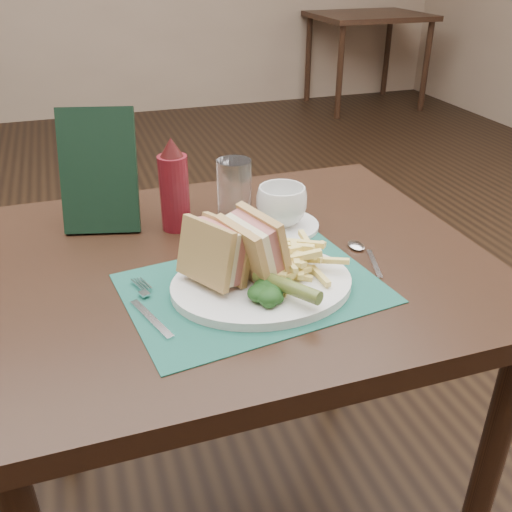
{
  "coord_description": "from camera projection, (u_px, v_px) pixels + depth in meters",
  "views": [
    {
      "loc": [
        -0.25,
        -1.38,
        1.25
      ],
      "look_at": [
        0.01,
        -0.59,
        0.8
      ],
      "focal_mm": 40.0,
      "sensor_mm": 36.0,
      "label": 1
    }
  ],
  "objects": [
    {
      "name": "ketchup_bottle",
      "position": [
        174.0,
        184.0,
        1.1
      ],
      "size": [
        0.07,
        0.07,
        0.19
      ],
      "primitive_type": null,
      "rotation": [
        0.0,
        0.0,
        0.19
      ],
      "color": "maroon",
      "rests_on": "table_main"
    },
    {
      "name": "fork",
      "position": [
        148.0,
        306.0,
        0.88
      ],
      "size": [
        0.09,
        0.17,
        0.01
      ],
      "primitive_type": null,
      "rotation": [
        0.0,
        0.0,
        0.32
      ],
      "color": "silver",
      "rests_on": "placemat"
    },
    {
      "name": "check_presenter",
      "position": [
        99.0,
        171.0,
        1.1
      ],
      "size": [
        0.16,
        0.12,
        0.23
      ],
      "primitive_type": "cube",
      "rotation": [
        -0.31,
        0.0,
        -0.25
      ],
      "color": "black",
      "rests_on": "table_main"
    },
    {
      "name": "placemat",
      "position": [
        253.0,
        288.0,
        0.94
      ],
      "size": [
        0.44,
        0.34,
        0.0
      ],
      "primitive_type": "cube",
      "rotation": [
        0.0,
        0.0,
        0.13
      ],
      "color": "#1A5547",
      "rests_on": "table_main"
    },
    {
      "name": "plate",
      "position": [
        262.0,
        284.0,
        0.94
      ],
      "size": [
        0.32,
        0.26,
        0.01
      ],
      "primitive_type": null,
      "rotation": [
        0.0,
        0.0,
        -0.07
      ],
      "color": "white",
      "rests_on": "placemat"
    },
    {
      "name": "table_main",
      "position": [
        238.0,
        409.0,
        1.22
      ],
      "size": [
        0.9,
        0.75,
        0.75
      ],
      "primitive_type": null,
      "color": "black",
      "rests_on": "ground"
    },
    {
      "name": "pickle_spear",
      "position": [
        287.0,
        286.0,
        0.88
      ],
      "size": [
        0.08,
        0.11,
        0.03
      ],
      "primitive_type": "cylinder",
      "rotation": [
        1.54,
        0.0,
        0.56
      ],
      "color": "#526225",
      "rests_on": "plate"
    },
    {
      "name": "sandwich_half_b",
      "position": [
        244.0,
        250.0,
        0.91
      ],
      "size": [
        0.11,
        0.13,
        0.11
      ],
      "primitive_type": null,
      "rotation": [
        0.0,
        -0.24,
        0.31
      ],
      "color": "tan",
      "rests_on": "plate"
    },
    {
      "name": "floor",
      "position": [
        194.0,
        390.0,
        1.82
      ],
      "size": [
        7.0,
        7.0,
        0.0
      ],
      "primitive_type": "plane",
      "color": "black",
      "rests_on": "ground"
    },
    {
      "name": "kale_garnish",
      "position": [
        277.0,
        292.0,
        0.88
      ],
      "size": [
        0.11,
        0.08,
        0.03
      ],
      "primitive_type": null,
      "color": "#153914",
      "rests_on": "plate"
    },
    {
      "name": "drinking_glass",
      "position": [
        234.0,
        191.0,
        1.14
      ],
      "size": [
        0.07,
        0.07,
        0.13
      ],
      "primitive_type": "cylinder",
      "rotation": [
        0.0,
        0.0,
        -0.0
      ],
      "color": "white",
      "rests_on": "table_main"
    },
    {
      "name": "wall_back",
      "position": [
        99.0,
        115.0,
        4.73
      ],
      "size": [
        6.0,
        0.0,
        6.0
      ],
      "primitive_type": "plane",
      "rotation": [
        1.57,
        0.0,
        0.0
      ],
      "color": "tan",
      "rests_on": "ground"
    },
    {
      "name": "spoon",
      "position": [
        368.0,
        256.0,
        1.03
      ],
      "size": [
        0.08,
        0.15,
        0.01
      ],
      "primitive_type": null,
      "rotation": [
        0.0,
        0.0,
        -0.3
      ],
      "color": "silver",
      "rests_on": "table_main"
    },
    {
      "name": "sandwich_half_a",
      "position": [
        206.0,
        256.0,
        0.89
      ],
      "size": [
        0.12,
        0.13,
        0.11
      ],
      "primitive_type": null,
      "rotation": [
        0.0,
        0.24,
        0.53
      ],
      "color": "tan",
      "rests_on": "plate"
    },
    {
      "name": "table_bg_right",
      "position": [
        365.0,
        61.0,
        4.83
      ],
      "size": [
        0.9,
        0.75,
        0.75
      ],
      "primitive_type": null,
      "color": "black",
      "rests_on": "ground"
    },
    {
      "name": "coffee_cup",
      "position": [
        282.0,
        206.0,
        1.12
      ],
      "size": [
        0.14,
        0.14,
        0.08
      ],
      "primitive_type": "imported",
      "rotation": [
        0.0,
        0.0,
        0.55
      ],
      "color": "white",
      "rests_on": "saucer"
    },
    {
      "name": "saucer",
      "position": [
        281.0,
        226.0,
        1.14
      ],
      "size": [
        0.16,
        0.16,
        0.01
      ],
      "primitive_type": "cylinder",
      "rotation": [
        0.0,
        0.0,
        -0.05
      ],
      "color": "white",
      "rests_on": "table_main"
    },
    {
      "name": "fries_pile",
      "position": [
        299.0,
        255.0,
        0.96
      ],
      "size": [
        0.18,
        0.2,
        0.05
      ],
      "primitive_type": null,
      "color": "#FEE97F",
      "rests_on": "plate"
    }
  ]
}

